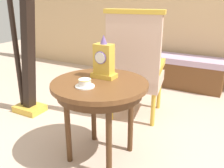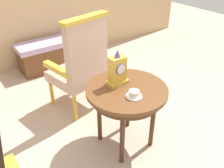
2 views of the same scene
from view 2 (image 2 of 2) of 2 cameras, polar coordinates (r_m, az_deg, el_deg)
ground_plane at (r=2.59m, az=3.24°, el=-12.57°), size 10.00×10.00×0.00m
side_table at (r=2.19m, az=3.41°, el=-2.64°), size 0.73×0.73×0.65m
teacup_left at (r=2.03m, az=5.19°, el=-2.37°), size 0.14×0.14×0.06m
mantel_clock at (r=2.14m, az=1.28°, el=3.12°), size 0.19×0.11×0.34m
armchair at (r=2.71m, az=-7.35°, el=4.74°), size 0.63×0.63×1.14m
window_bench at (r=3.95m, az=-13.18°, el=7.14°), size 1.14×0.40×0.44m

